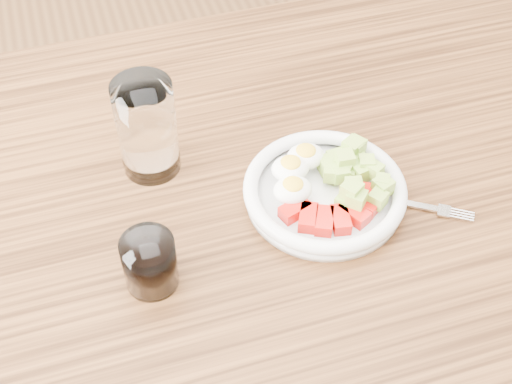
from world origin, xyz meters
TOP-DOWN VIEW (x-y plane):
  - dining_table at (0.00, 0.00)m, footprint 1.50×0.90m
  - bowl at (0.08, -0.00)m, footprint 0.21×0.21m
  - fork at (0.16, -0.03)m, footprint 0.16×0.11m
  - water_glass at (-0.12, 0.13)m, footprint 0.08×0.08m
  - coffee_glass at (-0.16, -0.06)m, footprint 0.06×0.06m

SIDE VIEW (x-z plane):
  - dining_table at x=0.00m, z-range 0.28..1.05m
  - fork at x=0.16m, z-range 0.77..0.78m
  - bowl at x=0.08m, z-range 0.76..0.82m
  - coffee_glass at x=-0.16m, z-range 0.77..0.84m
  - water_glass at x=-0.12m, z-range 0.77..0.91m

